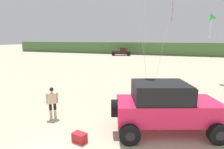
# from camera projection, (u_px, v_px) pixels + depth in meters

# --- Properties ---
(dune_ridge) EXTENTS (90.00, 6.16, 3.20)m
(dune_ridge) POSITION_uv_depth(u_px,v_px,m) (162.00, 48.00, 48.33)
(dune_ridge) COLOR #4C703D
(dune_ridge) RESTS_ON ground_plane
(jeep) EXTENTS (4.99, 3.74, 2.26)m
(jeep) POSITION_uv_depth(u_px,v_px,m) (166.00, 106.00, 8.00)
(jeep) COLOR #EA2151
(jeep) RESTS_ON ground_plane
(person_watching) EXTENTS (0.50, 0.47, 1.67)m
(person_watching) POSITION_uv_depth(u_px,v_px,m) (52.00, 101.00, 9.44)
(person_watching) COLOR #DBB28E
(person_watching) RESTS_ON ground_plane
(cooler_box) EXTENTS (0.62, 0.46, 0.38)m
(cooler_box) POSITION_uv_depth(u_px,v_px,m) (80.00, 137.00, 7.35)
(cooler_box) COLOR #B21E23
(cooler_box) RESTS_ON ground_plane
(distant_pickup) EXTENTS (4.93, 3.39, 1.98)m
(distant_pickup) POSITION_uv_depth(u_px,v_px,m) (122.00, 52.00, 45.47)
(distant_pickup) COLOR black
(distant_pickup) RESTS_ON ground_plane
(kite_orange_streamer) EXTENTS (2.79, 3.41, 6.61)m
(kite_orange_streamer) POSITION_uv_depth(u_px,v_px,m) (213.00, 18.00, 17.23)
(kite_orange_streamer) COLOR green
(kite_orange_streamer) RESTS_ON ground_plane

